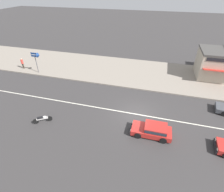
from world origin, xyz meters
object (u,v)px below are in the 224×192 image
object	(u,v)px
pedestrian_near_clock	(22,63)
shopfront_mid_block	(219,64)
motorcycle_0	(43,119)
hatchback_red_3	(153,130)
arrow_signboard	(38,56)

from	to	relation	value
pedestrian_near_clock	shopfront_mid_block	xyz separation A→B (m)	(28.76, 5.19, 0.95)
shopfront_mid_block	motorcycle_0	bearing A→B (deg)	-140.20
motorcycle_0	pedestrian_near_clock	bearing A→B (deg)	135.56
hatchback_red_3	motorcycle_0	size ratio (longest dim) A/B	2.33
arrow_signboard	shopfront_mid_block	world-z (taller)	shopfront_mid_block
motorcycle_0	pedestrian_near_clock	xyz separation A→B (m)	(-10.35, 10.15, 0.71)
hatchback_red_3	pedestrian_near_clock	distance (m)	22.79
arrow_signboard	pedestrian_near_clock	xyz separation A→B (m)	(-3.67, 0.65, -1.65)
hatchback_red_3	motorcycle_0	world-z (taller)	hatchback_red_3
pedestrian_near_clock	shopfront_mid_block	world-z (taller)	shopfront_mid_block
pedestrian_near_clock	hatchback_red_3	bearing A→B (deg)	-23.04
motorcycle_0	arrow_signboard	distance (m)	11.85
hatchback_red_3	arrow_signboard	bearing A→B (deg)	154.44
motorcycle_0	pedestrian_near_clock	distance (m)	14.51
hatchback_red_3	motorcycle_0	xyz separation A→B (m)	(-10.62, -1.23, -0.17)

